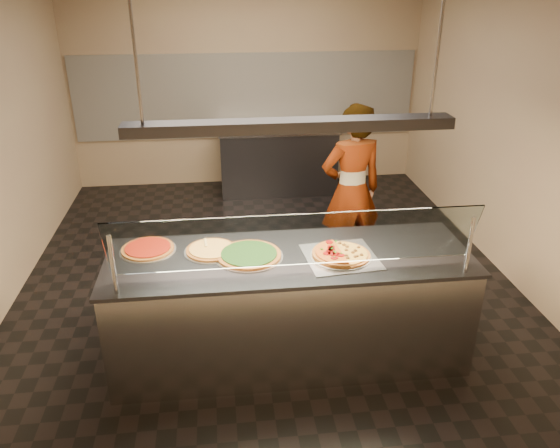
{
  "coord_description": "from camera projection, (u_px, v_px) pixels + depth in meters",
  "views": [
    {
      "loc": [
        -0.45,
        -4.94,
        2.91
      ],
      "look_at": [
        0.03,
        -0.87,
        1.02
      ],
      "focal_mm": 35.0,
      "sensor_mm": 36.0,
      "label": 1
    }
  ],
  "objects": [
    {
      "name": "worker",
      "position": [
        351.0,
        191.0,
        5.53
      ],
      "size": [
        0.72,
        0.54,
        1.79
      ],
      "primitive_type": "imported",
      "rotation": [
        0.0,
        0.0,
        3.33
      ],
      "color": "#3F3C44",
      "rests_on": "ground"
    },
    {
      "name": "serving_counter",
      "position": [
        289.0,
        307.0,
        4.39
      ],
      "size": [
        2.82,
        0.94,
        0.93
      ],
      "color": "#B7B7BC",
      "rests_on": "ground"
    },
    {
      "name": "wall_front",
      "position": [
        331.0,
        328.0,
        2.38
      ],
      "size": [
        5.0,
        0.02,
        3.0
      ],
      "primitive_type": "cube",
      "color": "tan",
      "rests_on": "ground"
    },
    {
      "name": "wall_back",
      "position": [
        246.0,
        81.0,
        7.81
      ],
      "size": [
        5.0,
        0.02,
        3.0
      ],
      "primitive_type": "cube",
      "color": "tan",
      "rests_on": "ground"
    },
    {
      "name": "pizza_tomato",
      "position": [
        148.0,
        248.0,
        4.28
      ],
      "size": [
        0.44,
        0.44,
        0.03
      ],
      "color": "silver",
      "rests_on": "serving_counter"
    },
    {
      "name": "prep_table",
      "position": [
        278.0,
        159.0,
        7.87
      ],
      "size": [
        1.67,
        0.74,
        0.93
      ],
      "color": "#35353A",
      "rests_on": "ground"
    },
    {
      "name": "wall_right",
      "position": [
        520.0,
        131.0,
        5.36
      ],
      "size": [
        0.02,
        6.0,
        3.0
      ],
      "primitive_type": "cube",
      "color": "tan",
      "rests_on": "ground"
    },
    {
      "name": "sneeze_guard",
      "position": [
        296.0,
        241.0,
        3.76
      ],
      "size": [
        2.58,
        0.18,
        0.54
      ],
      "color": "#B7B7BC",
      "rests_on": "serving_counter"
    },
    {
      "name": "pizza_spinach",
      "position": [
        249.0,
        254.0,
        4.18
      ],
      "size": [
        0.52,
        0.52,
        0.03
      ],
      "color": "silver",
      "rests_on": "serving_counter"
    },
    {
      "name": "perforated_tray",
      "position": [
        341.0,
        256.0,
        4.18
      ],
      "size": [
        0.58,
        0.58,
        0.01
      ],
      "color": "silver",
      "rests_on": "serving_counter"
    },
    {
      "name": "half_pizza_pepperoni",
      "position": [
        327.0,
        254.0,
        4.15
      ],
      "size": [
        0.26,
        0.46,
        0.05
      ],
      "color": "brown",
      "rests_on": "perforated_tray"
    },
    {
      "name": "lamp_rod_left",
      "position": [
        134.0,
        45.0,
        3.43
      ],
      "size": [
        0.02,
        0.02,
        1.01
      ],
      "primitive_type": "cylinder",
      "color": "#B7B7BC",
      "rests_on": "ceiling"
    },
    {
      "name": "lamp_rod_right",
      "position": [
        439.0,
        41.0,
        3.65
      ],
      "size": [
        0.02,
        0.02,
        1.01
      ],
      "primitive_type": "cylinder",
      "color": "#B7B7BC",
      "rests_on": "ceiling"
    },
    {
      "name": "heat_lamp_housing",
      "position": [
        291.0,
        125.0,
        3.77
      ],
      "size": [
        2.3,
        0.18,
        0.08
      ],
      "primitive_type": "cube",
      "color": "#35353A",
      "rests_on": "ceiling"
    },
    {
      "name": "pizza_cheese",
      "position": [
        211.0,
        249.0,
        4.26
      ],
      "size": [
        0.42,
        0.42,
        0.03
      ],
      "color": "silver",
      "rests_on": "serving_counter"
    },
    {
      "name": "pizza_spatula",
      "position": [
        211.0,
        245.0,
        4.3
      ],
      "size": [
        0.18,
        0.23,
        0.02
      ],
      "color": "#B7B7BC",
      "rests_on": "pizza_spinach"
    },
    {
      "name": "half_pizza_sausage",
      "position": [
        354.0,
        253.0,
        4.18
      ],
      "size": [
        0.26,
        0.46,
        0.04
      ],
      "color": "brown",
      "rests_on": "perforated_tray"
    },
    {
      "name": "tile_band",
      "position": [
        247.0,
        96.0,
        7.87
      ],
      "size": [
        4.9,
        0.02,
        1.2
      ],
      "primitive_type": "cube",
      "color": "silver",
      "rests_on": "wall_back"
    },
    {
      "name": "ground",
      "position": [
        268.0,
        279.0,
        5.73
      ],
      "size": [
        5.0,
        6.0,
        0.02
      ],
      "primitive_type": "cube",
      "color": "black",
      "rests_on": "ground"
    }
  ]
}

